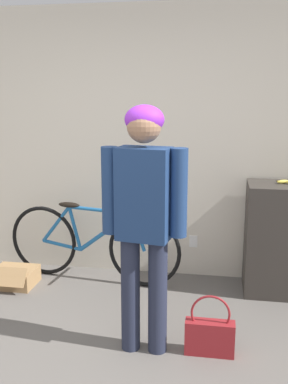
# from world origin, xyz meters

# --- Properties ---
(wall_back) EXTENTS (8.00, 0.07, 2.60)m
(wall_back) POSITION_xyz_m (0.00, 2.35, 1.30)
(wall_back) COLOR beige
(wall_back) RESTS_ON ground_plane
(side_shelf) EXTENTS (0.75, 0.47, 1.01)m
(side_shelf) POSITION_xyz_m (1.41, 2.06, 0.50)
(side_shelf) COLOR #38332D
(side_shelf) RESTS_ON ground_plane
(person) EXTENTS (0.58, 0.27, 1.72)m
(person) POSITION_xyz_m (0.29, 0.91, 1.05)
(person) COLOR #23283D
(person) RESTS_ON ground_plane
(bicycle) EXTENTS (1.74, 0.46, 0.77)m
(bicycle) POSITION_xyz_m (-0.41, 2.02, 0.38)
(bicycle) COLOR black
(bicycle) RESTS_ON ground_plane
(handbag) EXTENTS (0.34, 0.11, 0.44)m
(handbag) POSITION_xyz_m (0.75, 0.93, 0.14)
(handbag) COLOR maroon
(handbag) RESTS_ON ground_plane
(cardboard_box) EXTENTS (0.39, 0.39, 0.22)m
(cardboard_box) POSITION_xyz_m (-1.10, 1.78, 0.08)
(cardboard_box) COLOR #A87F51
(cardboard_box) RESTS_ON ground_plane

